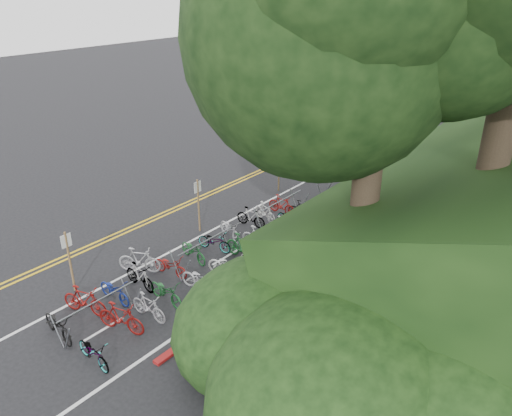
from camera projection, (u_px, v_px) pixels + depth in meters
The scene contains 9 objects.
ground at pixel (99, 272), 19.51m from camera, with size 120.00×120.00×0.00m, color black.
road_markings at pixel (269, 196), 26.27m from camera, with size 7.47×80.00×0.01m.
red_curb at pixel (373, 209), 24.70m from camera, with size 0.25×28.00×0.10m, color maroon.
bike_rack_front at pixel (98, 308), 16.13m from camera, with size 1.09×2.88×1.06m.
bike_racks_rest at pixel (337, 176), 26.61m from camera, with size 1.14×23.00×1.17m.
signpost_near at pixel (69, 258), 17.81m from camera, with size 0.08×0.40×2.42m.
signposts_rest at pixel (310, 152), 28.44m from camera, with size 0.08×18.40×2.50m.
bike_front at pixel (139, 260), 19.34m from camera, with size 1.72×0.49×1.04m, color #9E9EA3.
bike_valet at pixel (205, 259), 19.52m from camera, with size 3.24×13.70×1.09m.
Camera 1 is at (15.25, -9.05, 10.51)m, focal length 35.00 mm.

